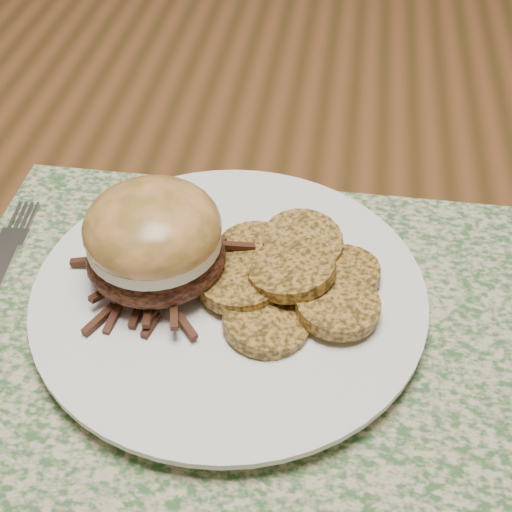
% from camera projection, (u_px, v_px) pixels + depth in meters
% --- Properties ---
extents(ground, '(3.50, 3.50, 0.00)m').
position_uv_depth(ground, '(266.00, 509.00, 1.19)').
color(ground, brown).
rests_on(ground, ground).
extents(dining_table, '(1.50, 0.90, 0.75)m').
position_uv_depth(dining_table, '(272.00, 196.00, 0.73)').
color(dining_table, brown).
rests_on(dining_table, ground).
extents(placemat, '(0.45, 0.33, 0.00)m').
position_uv_depth(placemat, '(260.00, 335.00, 0.49)').
color(placemat, '#355D30').
rests_on(placemat, dining_table).
extents(dinner_plate, '(0.26, 0.26, 0.02)m').
position_uv_depth(dinner_plate, '(229.00, 296.00, 0.50)').
color(dinner_plate, white).
rests_on(dinner_plate, placemat).
extents(pork_sandwich, '(0.12, 0.12, 0.07)m').
position_uv_depth(pork_sandwich, '(154.00, 240.00, 0.48)').
color(pork_sandwich, black).
rests_on(pork_sandwich, dinner_plate).
extents(roasted_potatoes, '(0.14, 0.16, 0.03)m').
position_uv_depth(roasted_potatoes, '(291.00, 277.00, 0.49)').
color(roasted_potatoes, '#A1732F').
rests_on(roasted_potatoes, dinner_plate).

